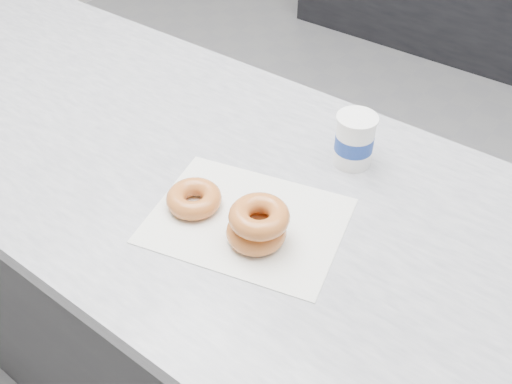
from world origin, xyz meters
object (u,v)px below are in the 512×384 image
donut_single (194,199)px  donut_stack (258,224)px  coffee_cup (354,140)px  counter (183,284)px

donut_single → donut_stack: 0.15m
coffee_cup → counter: bearing=-150.3°
counter → coffee_cup: size_ratio=28.22×
counter → donut_stack: size_ratio=25.00×
counter → donut_stack: donut_stack is taller
counter → donut_stack: 0.59m
counter → donut_single: (0.17, -0.10, 0.47)m
donut_single → coffee_cup: coffee_cup is taller
donut_single → donut_stack: donut_stack is taller
counter → coffee_cup: 0.63m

